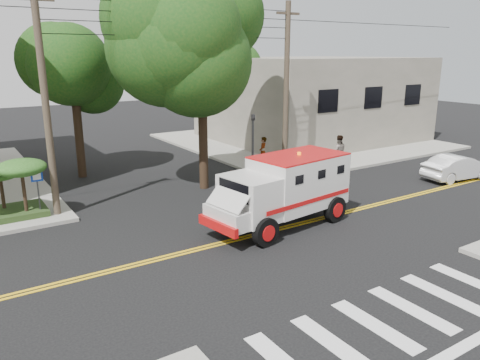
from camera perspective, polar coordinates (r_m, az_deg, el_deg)
ground at (r=17.37m, az=1.62°, el=-6.77°), size 100.00×100.00×0.00m
sidewalk_ne at (r=35.63m, az=7.25°, el=4.77°), size 17.00×17.00×0.15m
building_right at (r=36.56m, az=8.73°, el=9.85°), size 14.00×12.00×6.00m
utility_pole_left at (r=19.67m, az=-22.58°, el=8.24°), size 0.28×0.28×9.00m
utility_pole_right at (r=24.91m, az=5.64°, el=10.58°), size 0.28×0.28×9.00m
tree_main at (r=22.39m, az=-3.37°, el=17.02°), size 6.08×5.70×9.85m
tree_left at (r=25.86m, az=-18.89°, el=12.76°), size 4.48×4.20×7.70m
tree_right at (r=34.14m, az=-1.14°, el=14.60°), size 4.80×4.50×8.20m
traffic_signal at (r=23.26m, az=1.57°, el=4.66°), size 0.15×0.18×3.60m
accessibility_sign at (r=20.30m, az=-23.43°, el=-0.71°), size 0.45×0.10×2.02m
palm_planter at (r=20.53m, az=-27.12°, el=-0.16°), size 3.52×2.63×2.36m
armored_truck at (r=17.98m, az=5.44°, el=-0.88°), size 6.15×3.01×2.69m
parked_sedan at (r=27.22m, az=25.02°, el=1.42°), size 4.16×1.90×1.32m
pedestrian_a at (r=26.81m, az=2.80°, el=3.44°), size 0.75×0.73×1.73m
pedestrian_b at (r=27.08m, az=11.91°, el=3.41°), size 1.15×1.09×1.88m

